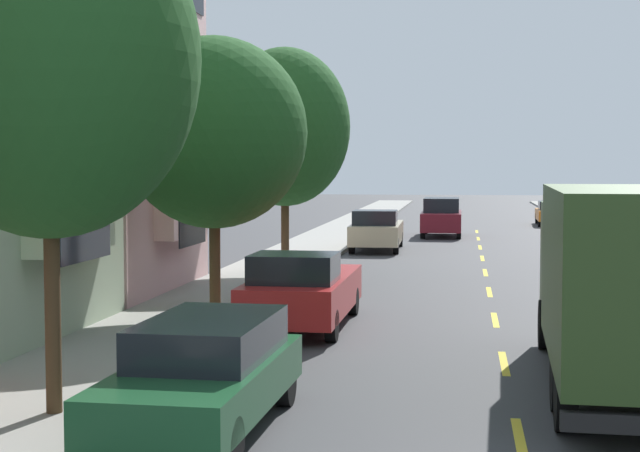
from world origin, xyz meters
TOP-DOWN VIEW (x-y plane):
  - ground_plane at (0.00, 30.00)m, footprint 160.00×160.00m
  - sidewalk_left at (-7.10, 28.00)m, footprint 3.20×120.00m
  - lane_centerline_dashes at (0.00, 24.50)m, footprint 0.14×47.20m
  - street_tree_nearest at (-6.40, 6.97)m, footprint 4.17×4.17m
  - street_tree_second at (-6.40, 15.96)m, footprint 4.27×4.27m
  - street_tree_third at (-6.40, 24.95)m, footprint 4.17×4.17m
  - delivery_box_truck at (1.79, 10.14)m, footprint 2.70×8.22m
  - parked_pickup_red at (-4.25, 15.29)m, footprint 2.04×5.32m
  - parked_pickup_champagne at (-4.32, 34.83)m, footprint 2.10×5.34m
  - parked_sedan_orange at (4.48, 53.13)m, footprint 1.90×4.54m
  - parked_wagon_charcoal at (4.41, 27.19)m, footprint 1.95×4.75m
  - parked_wagon_forest at (-4.21, 6.89)m, footprint 1.95×4.75m
  - moving_burgundy_sedan at (-1.80, 43.23)m, footprint 1.95×4.80m

SIDE VIEW (x-z plane):
  - ground_plane at x=0.00m, z-range 0.00..0.00m
  - lane_centerline_dashes at x=0.00m, z-range 0.00..0.01m
  - sidewalk_left at x=-7.10m, z-range 0.00..0.14m
  - parked_sedan_orange at x=4.48m, z-range 0.03..1.46m
  - parked_wagon_charcoal at x=4.41m, z-range 0.05..1.55m
  - parked_wagon_forest at x=-4.21m, z-range 0.05..1.55m
  - parked_pickup_red at x=-4.25m, z-range -0.04..1.69m
  - parked_pickup_champagne at x=-4.32m, z-range -0.04..1.69m
  - moving_burgundy_sedan at x=-1.80m, z-range 0.02..1.95m
  - delivery_box_truck at x=1.79m, z-range 0.24..3.49m
  - street_tree_second at x=-6.40m, z-range 1.13..7.51m
  - street_tree_third at x=-6.40m, z-range 1.20..8.38m
  - street_tree_nearest at x=-6.40m, z-range 1.35..8.77m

